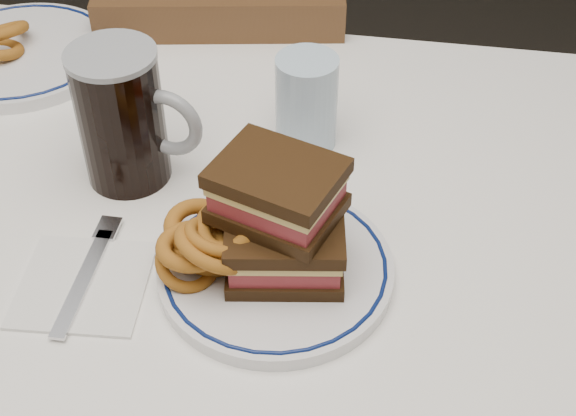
% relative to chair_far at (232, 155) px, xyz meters
% --- Properties ---
extents(dining_table, '(1.27, 0.87, 0.75)m').
position_rel_chair_far_xyz_m(dining_table, '(0.00, -0.49, 0.20)').
color(dining_table, white).
rests_on(dining_table, floor).
extents(chair_far, '(0.44, 0.44, 0.81)m').
position_rel_chair_far_xyz_m(chair_far, '(0.00, 0.00, 0.00)').
color(chair_far, '#4B2C18').
rests_on(chair_far, floor).
extents(main_plate, '(0.25, 0.25, 0.02)m').
position_rel_chair_far_xyz_m(main_plate, '(0.19, -0.56, 0.32)').
color(main_plate, white).
rests_on(main_plate, dining_table).
extents(reuben_sandwich, '(0.15, 0.14, 0.12)m').
position_rel_chair_far_xyz_m(reuben_sandwich, '(0.19, -0.56, 0.39)').
color(reuben_sandwich, black).
rests_on(reuben_sandwich, main_plate).
extents(onion_rings_main, '(0.12, 0.12, 0.11)m').
position_rel_chair_far_xyz_m(onion_rings_main, '(0.12, -0.57, 0.36)').
color(onion_rings_main, brown).
rests_on(onion_rings_main, main_plate).
extents(ketchup_ramekin, '(0.05, 0.05, 0.03)m').
position_rel_chair_far_xyz_m(ketchup_ramekin, '(0.17, -0.48, 0.34)').
color(ketchup_ramekin, silver).
rests_on(ketchup_ramekin, main_plate).
extents(beer_mug, '(0.15, 0.10, 0.17)m').
position_rel_chair_far_xyz_m(beer_mug, '(-0.01, -0.43, 0.40)').
color(beer_mug, black).
rests_on(beer_mug, dining_table).
extents(water_glass, '(0.08, 0.08, 0.12)m').
position_rel_chair_far_xyz_m(water_glass, '(0.18, -0.33, 0.37)').
color(water_glass, '#AAC6DC').
rests_on(water_glass, dining_table).
extents(far_plate, '(0.27, 0.27, 0.02)m').
position_rel_chair_far_xyz_m(far_plate, '(-0.25, -0.21, 0.32)').
color(far_plate, white).
rests_on(far_plate, dining_table).
extents(napkin_fork, '(0.14, 0.18, 0.01)m').
position_rel_chair_far_xyz_m(napkin_fork, '(-0.01, -0.61, 0.31)').
color(napkin_fork, white).
rests_on(napkin_fork, dining_table).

